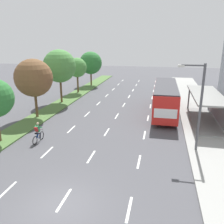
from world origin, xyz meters
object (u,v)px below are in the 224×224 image
Objects in this scene: bus at (165,96)px; median_tree_third at (34,78)px; bus_shelter at (208,105)px; streetlight at (198,102)px; median_tree_fourth at (60,66)px; median_tree_farthest at (91,63)px; cyclist at (38,133)px; median_tree_fifth at (77,68)px.

median_tree_third is (-13.74, -4.65, 2.33)m from bus.
bus_shelter is 7.83m from streetlight.
bus_shelter is 18.80m from median_tree_fourth.
bus_shelter is 1.52× the size of median_tree_third.
bus is at bearing -48.38° from median_tree_farthest.
median_tree_farthest is at bearing 89.17° from median_tree_fourth.
bus reaches higher than bus_shelter.
streetlight is (12.49, 0.98, 3.10)m from cyclist.
median_tree_fifth is (-3.46, 19.24, 3.29)m from cyclist.
cyclist is 7.76m from median_tree_third.
median_tree_fourth is at bearing 143.87° from streetlight.
streetlight is (2.17, -9.63, 1.82)m from bus.
median_tree_fourth is at bearing 171.77° from bus.
streetlight is at bearing -77.31° from bus.
cyclist is 0.29× the size of median_tree_third.
bus_shelter is 21.26m from median_tree_fifth.
median_tree_fourth is 1.13× the size of median_tree_farthest.
median_tree_fourth is at bearing 90.13° from median_tree_third.
median_tree_fourth is (-0.01, 6.64, 0.57)m from median_tree_third.
median_tree_third is 16.68m from streetlight.
streetlight reaches higher than median_tree_fifth.
bus is 16.39m from median_tree_fifth.
median_tree_fourth reaches higher than median_tree_third.
median_tree_third is at bearing -172.78° from bus_shelter.
streetlight reaches higher than bus_shelter.
median_tree_fourth reaches higher than median_tree_farthest.
median_tree_third reaches higher than bus.
median_tree_third is 13.28m from median_tree_fifth.
median_tree_fourth is (-3.43, 12.60, 4.18)m from cyclist.
median_tree_third is at bearing -161.31° from bus.
streetlight is at bearing -48.85° from median_tree_fifth.
median_tree_farthest reaches higher than median_tree_fifth.
median_tree_farthest is (0.19, 13.27, -0.72)m from median_tree_fourth.
median_tree_third is 0.97× the size of streetlight.
streetlight is at bearing -57.72° from median_tree_farthest.
bus is at bearing 18.69° from median_tree_third.
bus_shelter is at bearing -13.58° from median_tree_fourth.
median_tree_fifth is at bearing 147.97° from bus.
median_tree_third is at bearing -90.51° from median_tree_farthest.
streetlight reaches higher than median_tree_third.
median_tree_third is at bearing 119.78° from cyclist.
median_tree_farthest is at bearing 135.34° from bus_shelter.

